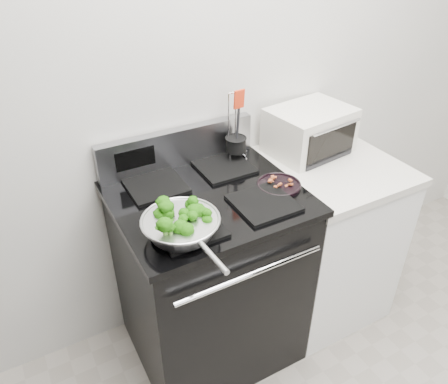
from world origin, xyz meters
TOP-DOWN VIEW (x-y plane):
  - back_wall at (0.00, 1.75)m, footprint 4.00×0.02m
  - gas_range at (-0.30, 1.41)m, footprint 0.79×0.69m
  - counter at (0.39, 1.41)m, footprint 0.62×0.68m
  - skillet at (-0.51, 1.22)m, footprint 0.30×0.47m
  - broccoli_pile at (-0.51, 1.22)m, footprint 0.23×0.23m
  - bacon_plate at (0.00, 1.33)m, footprint 0.19×0.19m
  - utensil_holder at (-0.04, 1.63)m, footprint 0.11×0.11m
  - toaster_oven at (0.36, 1.57)m, footprint 0.43×0.35m

SIDE VIEW (x-z plane):
  - counter at x=0.39m, z-range 0.00..0.92m
  - gas_range at x=-0.30m, z-range -0.08..1.05m
  - bacon_plate at x=0.00m, z-range 0.95..0.99m
  - skillet at x=-0.51m, z-range 0.97..1.03m
  - utensil_holder at x=-0.04m, z-range 0.84..1.19m
  - broccoli_pile at x=-0.51m, z-range 0.98..1.06m
  - toaster_oven at x=0.36m, z-range 0.92..1.15m
  - back_wall at x=0.00m, z-range 0.00..2.70m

